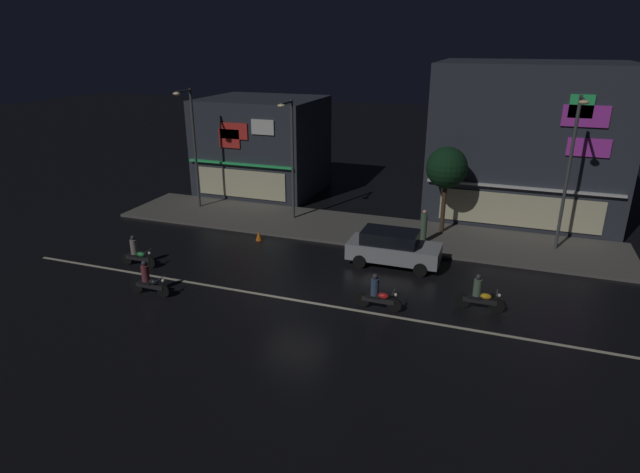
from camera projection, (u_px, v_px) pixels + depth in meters
ground_plane at (296, 300)px, 21.57m from camera, size 140.00×140.00×0.00m
lane_divider_stripe at (296, 300)px, 21.57m from camera, size 26.73×0.16×0.01m
sidewalk_far at (356, 229)px, 29.48m from camera, size 28.13×4.99×0.14m
storefront_left_block at (526, 140)px, 31.04m from camera, size 10.55×8.26×8.87m
storefront_center_block at (263, 145)px, 36.21m from camera, size 7.70×6.92×6.36m
streetlamp_west at (192, 140)px, 31.53m from camera, size 0.44×1.64×7.21m
streetlamp_mid at (291, 151)px, 29.49m from camera, size 0.44×1.64×6.81m
streetlamp_east at (570, 163)px, 24.81m from camera, size 0.44×1.64×7.53m
pedestrian_on_sidewalk at (424, 227)px, 27.03m from camera, size 0.33×0.33×1.78m
street_tree at (447, 168)px, 27.63m from camera, size 2.17×2.17×4.67m
parked_car_near_kerb at (393, 247)px, 24.71m from camera, size 4.30×1.98×1.67m
motorcycle_lead at (148, 281)px, 21.86m from camera, size 1.90×0.60×1.52m
motorcycle_following at (136, 253)px, 24.63m from camera, size 1.90×0.60×1.52m
motorcycle_opposite_lane at (377, 295)px, 20.66m from camera, size 1.90×0.60×1.52m
motorcycle_trailing_far at (479, 295)px, 20.62m from camera, size 1.90×0.60×1.52m
traffic_cone at (259, 235)px, 27.91m from camera, size 0.36×0.36×0.55m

